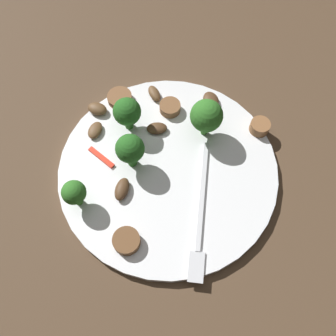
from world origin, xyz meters
The scene contains 18 objects.
ground_plane centered at (0.00, 0.00, 0.00)m, with size 1.40×1.40×0.00m, color #4C3826.
plate centered at (0.00, 0.00, 0.01)m, with size 0.28×0.28×0.01m, color white.
fork centered at (0.06, 0.05, 0.01)m, with size 0.18×0.02×0.00m.
broccoli_floret_0 centered at (-0.05, -0.06, 0.04)m, with size 0.04×0.04×0.05m.
broccoli_floret_1 centered at (0.06, -0.10, 0.04)m, with size 0.03×0.03×0.05m.
broccoli_floret_2 centered at (-0.06, 0.04, 0.05)m, with size 0.04×0.04×0.06m.
broccoli_floret_3 centered at (0.00, -0.05, 0.05)m, with size 0.04×0.04×0.06m.
sausage_slice_0 centered at (-0.09, -0.08, 0.02)m, with size 0.03×0.03×0.01m, color brown.
sausage_slice_1 centered at (-0.08, 0.11, 0.02)m, with size 0.03×0.03×0.01m, color brown.
sausage_slice_2 centered at (-0.09, -0.01, 0.02)m, with size 0.03×0.03×0.01m, color brown.
sausage_slice_3 centered at (0.10, -0.03, 0.02)m, with size 0.03×0.03×0.01m, color brown.
mushroom_0 centered at (-0.11, 0.04, 0.02)m, with size 0.03×0.02×0.01m, color #4C331E.
mushroom_1 centered at (-0.04, -0.11, 0.02)m, with size 0.03×0.02×0.01m, color brown.
mushroom_2 centered at (-0.11, -0.04, 0.02)m, with size 0.03×0.01×0.01m, color brown.
mushroom_3 centered at (0.04, -0.05, 0.02)m, with size 0.03×0.02×0.01m, color #4C331E.
mushroom_4 centered at (-0.07, -0.11, 0.02)m, with size 0.03×0.02×0.01m, color brown.
mushroom_5 centered at (-0.05, -0.02, 0.02)m, with size 0.03×0.02×0.01m, color #4C331E.
pepper_strip_0 centered at (0.00, -0.09, 0.01)m, with size 0.04×0.01×0.00m, color red.
Camera 1 is at (0.20, 0.03, 0.44)m, focal length 39.59 mm.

